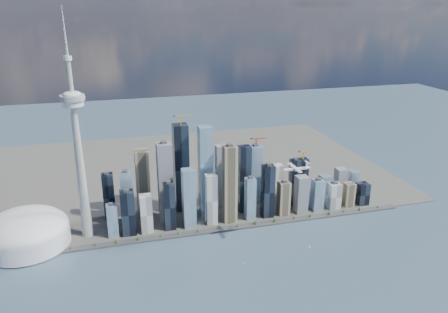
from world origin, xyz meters
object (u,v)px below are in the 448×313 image
object	(u,v)px
sailboat_east	(310,246)
airplane	(296,169)
sailboat_west	(244,262)
dome_stadium	(26,231)
needle_tower	(78,148)

from	to	relation	value
sailboat_east	airplane	bearing A→B (deg)	124.56
sailboat_west	dome_stadium	bearing A→B (deg)	179.18
dome_stadium	sailboat_west	world-z (taller)	dome_stadium
needle_tower	sailboat_east	distance (m)	601.18
needle_tower	dome_stadium	xyz separation A→B (m)	(-140.00, -10.00, -196.40)
dome_stadium	airplane	bearing A→B (deg)	-14.60
needle_tower	sailboat_east	xyz separation A→B (m)	(517.84, -197.52, -232.91)
dome_stadium	airplane	size ratio (longest dim) A/B	2.76
dome_stadium	sailboat_east	bearing A→B (deg)	-15.91
dome_stadium	airplane	world-z (taller)	airplane
airplane	sailboat_east	size ratio (longest dim) A/B	7.95
dome_stadium	sailboat_west	distance (m)	528.83
airplane	dome_stadium	bearing A→B (deg)	164.65
needle_tower	dome_stadium	world-z (taller)	needle_tower
dome_stadium	sailboat_west	size ratio (longest dim) A/B	23.57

